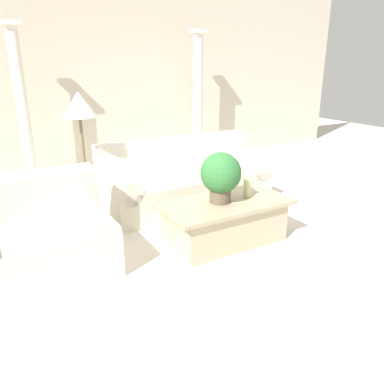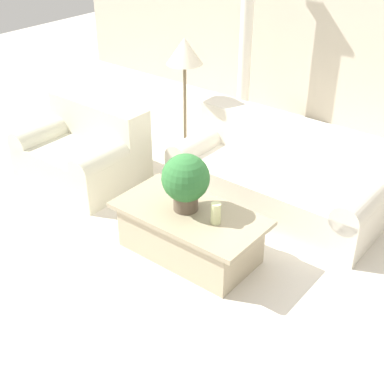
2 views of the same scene
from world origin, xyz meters
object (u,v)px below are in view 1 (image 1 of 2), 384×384
object	(u,v)px
potted_plant	(221,175)
floor_lamp	(79,110)
loveseat	(35,235)
sofa_long	(183,179)
coffee_table	(225,221)

from	to	relation	value
potted_plant	floor_lamp	bearing A→B (deg)	129.41
loveseat	potted_plant	world-z (taller)	potted_plant
potted_plant	floor_lamp	size ratio (longest dim) A/B	0.34
sofa_long	loveseat	size ratio (longest dim) A/B	1.69
coffee_table	potted_plant	size ratio (longest dim) A/B	2.60
potted_plant	sofa_long	bearing A→B (deg)	79.14
sofa_long	floor_lamp	distance (m)	1.58
coffee_table	potted_plant	bearing A→B (deg)	163.34
coffee_table	floor_lamp	bearing A→B (deg)	130.51
coffee_table	floor_lamp	distance (m)	1.97
loveseat	floor_lamp	xyz separation A→B (m)	(0.70, 0.88, 0.95)
sofa_long	potted_plant	world-z (taller)	potted_plant
potted_plant	coffee_table	bearing A→B (deg)	-16.66
loveseat	coffee_table	xyz separation A→B (m)	(1.78, -0.38, -0.11)
sofa_long	coffee_table	world-z (taller)	sofa_long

